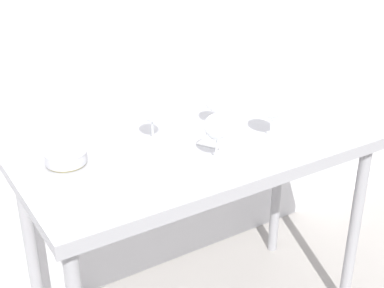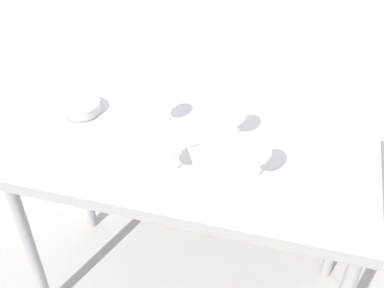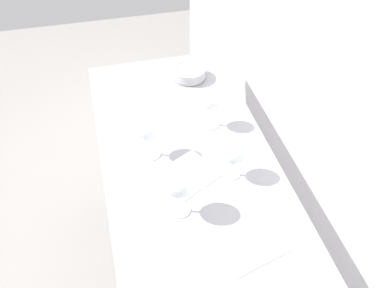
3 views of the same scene
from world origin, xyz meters
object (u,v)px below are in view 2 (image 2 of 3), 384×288
Objects in this scene: wine_glass_far_right at (235,115)px; tasting_sheet_upper at (216,162)px; wine_glass_near_right at (257,153)px; tasting_bowl at (82,106)px; tasting_sheet_lower at (311,157)px; wine_glass_near_center at (170,147)px; wine_glass_far_left at (162,101)px.

tasting_sheet_upper is at bearing -102.03° from wine_glass_far_right.
tasting_bowl is (-0.76, 0.22, -0.10)m from wine_glass_near_right.
wine_glass_near_right is 0.91× the size of tasting_sheet_lower.
wine_glass_near_right reaches higher than tasting_sheet_upper.
wine_glass_near_right is at bearing -16.15° from tasting_bowl.
wine_glass_far_right is 0.86× the size of wine_glass_near_right.
wine_glass_far_right reaches higher than tasting_sheet_upper.
tasting_sheet_upper is (0.14, 0.11, -0.13)m from wine_glass_near_center.
wine_glass_near_right is 0.86× the size of tasting_sheet_upper.
wine_glass_far_left reaches higher than tasting_sheet_lower.
wine_glass_near_center is 1.19× the size of tasting_bowl.
tasting_sheet_upper is at bearing -175.33° from tasting_sheet_lower.
wine_glass_far_left is 0.33m from tasting_sheet_upper.
tasting_sheet_lower is (0.30, -0.04, -0.11)m from wine_glass_far_right.
wine_glass_near_center is at bearing -169.90° from tasting_sheet_lower.
wine_glass_near_right is 0.21m from tasting_sheet_upper.
wine_glass_near_right is (0.29, 0.05, 0.00)m from wine_glass_near_center.
wine_glass_near_right is 1.22× the size of tasting_bowl.
wine_glass_far_right is 0.25m from wine_glass_near_right.
wine_glass_near_right is (0.41, -0.22, 0.01)m from wine_glass_far_left.
wine_glass_near_center is 0.30m from wine_glass_near_right.
wine_glass_near_center reaches higher than tasting_sheet_lower.
wine_glass_near_center reaches higher than wine_glass_far_left.
wine_glass_far_right is at bearing 118.03° from wine_glass_near_right.
wine_glass_near_center is (-0.18, -0.27, 0.02)m from wine_glass_far_right.
tasting_sheet_lower is at bearing -2.41° from tasting_bowl.
wine_glass_near_center reaches higher than wine_glass_far_right.
wine_glass_near_center is at bearing -170.99° from wine_glass_near_right.
wine_glass_far_right is at bearing 157.49° from tasting_sheet_lower.
wine_glass_near_center is 0.55m from tasting_bowl.
wine_glass_far_right is 0.78× the size of tasting_sheet_lower.
wine_glass_near_center is (0.12, -0.27, 0.01)m from wine_glass_far_left.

